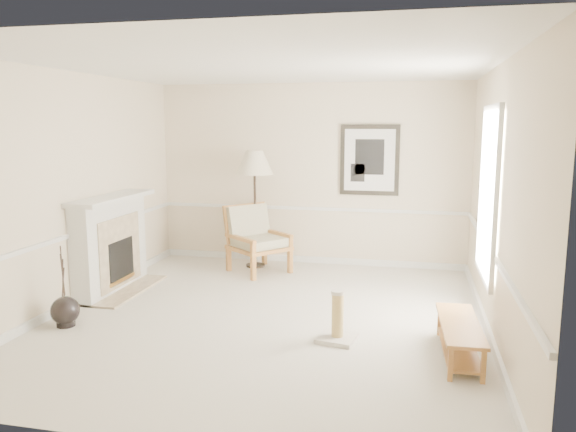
# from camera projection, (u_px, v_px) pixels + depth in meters

# --- Properties ---
(ground) EXTENTS (5.50, 5.50, 0.00)m
(ground) POSITION_uv_depth(u_px,v_px,m) (267.00, 317.00, 6.63)
(ground) COLOR silver
(ground) RESTS_ON ground
(room) EXTENTS (5.04, 5.54, 2.92)m
(room) POSITION_uv_depth(u_px,v_px,m) (279.00, 159.00, 6.37)
(room) COLOR beige
(room) RESTS_ON ground
(fireplace) EXTENTS (0.64, 1.64, 1.31)m
(fireplace) POSITION_uv_depth(u_px,v_px,m) (111.00, 245.00, 7.61)
(fireplace) COLOR white
(fireplace) RESTS_ON ground
(floor_vase) EXTENTS (0.32, 0.32, 0.94)m
(floor_vase) POSITION_uv_depth(u_px,v_px,m) (65.00, 311.00, 6.32)
(floor_vase) COLOR black
(floor_vase) RESTS_ON ground
(armchair) EXTENTS (1.12, 1.12, 1.02)m
(armchair) POSITION_uv_depth(u_px,v_px,m) (255.00, 236.00, 8.67)
(armchair) COLOR #AD7A38
(armchair) RESTS_ON ground
(floor_lamp) EXTENTS (0.69, 0.69, 1.85)m
(floor_lamp) POSITION_uv_depth(u_px,v_px,m) (255.00, 166.00, 8.74)
(floor_lamp) COLOR black
(floor_lamp) RESTS_ON ground
(bench) EXTENTS (0.42, 1.24, 0.35)m
(bench) POSITION_uv_depth(u_px,v_px,m) (460.00, 334.00, 5.48)
(bench) COLOR #AD7A38
(bench) RESTS_ON ground
(scratching_post) EXTENTS (0.45, 0.45, 0.55)m
(scratching_post) POSITION_uv_depth(u_px,v_px,m) (337.00, 325.00, 5.90)
(scratching_post) COLOR silver
(scratching_post) RESTS_ON ground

